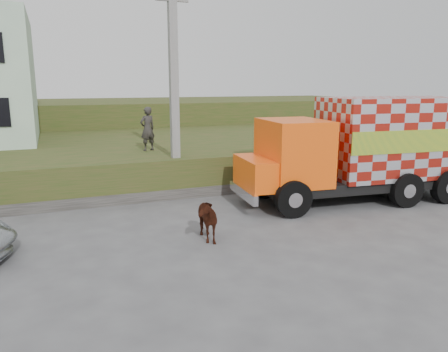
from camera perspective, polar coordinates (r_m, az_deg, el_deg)
name	(u,v)px	position (r m, az deg, el deg)	size (l,w,h in m)	color
ground	(249,228)	(13.30, 3.32, -6.82)	(120.00, 120.00, 0.00)	#474749
embankment	(167,154)	(22.34, -7.48, 2.84)	(40.00, 12.00, 1.50)	#2C4517
embankment_far	(127,121)	(33.94, -12.54, 7.08)	(40.00, 12.00, 3.00)	#2C4517
retaining_strip	(153,195)	(16.48, -9.22, -2.50)	(16.00, 0.50, 0.40)	#595651
utility_pole	(174,89)	(16.58, -6.54, 11.22)	(1.20, 0.30, 8.00)	gray
cargo_truck	(365,148)	(16.87, 17.91, 3.47)	(8.70, 3.62, 3.78)	black
cow	(203,218)	(12.20, -2.72, -5.46)	(0.68, 1.49, 1.26)	#371C0D
pedestrian	(148,129)	(18.60, -9.96, 6.08)	(0.67, 0.44, 1.83)	#312E2C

